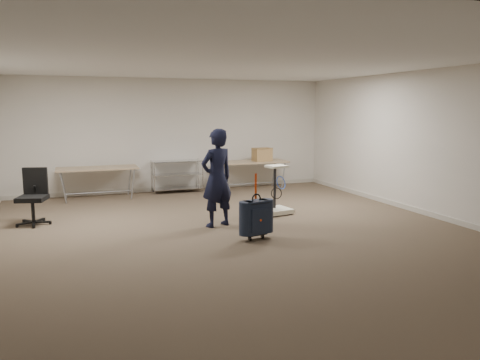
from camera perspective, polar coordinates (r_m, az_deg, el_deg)
name	(u,v)px	position (r m, az deg, el deg)	size (l,w,h in m)	color
ground	(233,234)	(7.81, -0.91, -6.59)	(9.00, 9.00, 0.00)	#4B3B2D
room_shell	(209,214)	(9.08, -3.78, -4.12)	(8.00, 9.00, 9.00)	silver
folding_table_left	(97,170)	(11.17, -16.99, 1.21)	(1.80, 0.75, 0.73)	tan
folding_table_right	(252,163)	(11.98, 1.47, 2.07)	(1.80, 0.75, 0.73)	tan
wire_shelf	(177,175)	(11.70, -7.68, 0.66)	(1.22, 0.47, 0.80)	#B8BBBF
person	(217,178)	(8.16, -2.83, 0.24)	(0.63, 0.41, 1.72)	black
suitcase	(256,217)	(7.41, 1.99, -4.57)	(0.42, 0.30, 1.06)	#161E32
office_chair	(34,207)	(9.18, -23.85, -3.08)	(0.61, 0.61, 1.01)	black
equipment_cart	(276,201)	(9.27, 4.43, -2.57)	(0.61, 0.61, 0.96)	beige
cardboard_box	(262,155)	(11.98, 2.70, 3.12)	(0.45, 0.34, 0.34)	olive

